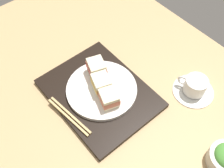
# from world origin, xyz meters

# --- Properties ---
(ground_plane) EXTENTS (1.40, 1.00, 0.03)m
(ground_plane) POSITION_xyz_m (0.00, 0.00, -0.01)
(ground_plane) COLOR tan
(serving_tray) EXTENTS (0.37, 0.29, 0.02)m
(serving_tray) POSITION_xyz_m (-0.05, -0.01, 0.01)
(serving_tray) COLOR black
(serving_tray) RESTS_ON ground_plane
(sandwich_plate) EXTENTS (0.24, 0.24, 0.01)m
(sandwich_plate) POSITION_xyz_m (-0.05, 0.00, 0.02)
(sandwich_plate) COLOR white
(sandwich_plate) RESTS_ON serving_tray
(sandwich_near) EXTENTS (0.08, 0.07, 0.06)m
(sandwich_near) POSITION_xyz_m (-0.11, 0.03, 0.06)
(sandwich_near) COLOR beige
(sandwich_near) RESTS_ON sandwich_plate
(sandwich_middle) EXTENTS (0.08, 0.07, 0.05)m
(sandwich_middle) POSITION_xyz_m (-0.05, 0.00, 0.06)
(sandwich_middle) COLOR #EFE5C1
(sandwich_middle) RESTS_ON sandwich_plate
(sandwich_far) EXTENTS (0.08, 0.07, 0.05)m
(sandwich_far) POSITION_xyz_m (0.01, -0.02, 0.06)
(sandwich_far) COLOR beige
(sandwich_far) RESTS_ON sandwich_plate
(chopsticks_pair) EXTENTS (0.19, 0.04, 0.01)m
(chopsticks_pair) POSITION_xyz_m (-0.04, -0.14, 0.02)
(chopsticks_pair) COLOR tan
(chopsticks_pair) RESTS_ON serving_tray
(coffee_cup) EXTENTS (0.14, 0.14, 0.06)m
(coffee_cup) POSITION_xyz_m (0.15, 0.25, 0.03)
(coffee_cup) COLOR white
(coffee_cup) RESTS_ON ground_plane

